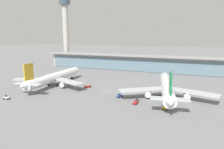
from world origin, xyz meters
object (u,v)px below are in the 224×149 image
object	(u,v)px
service_truck_mid_apron_yellow	(166,107)
service_truck_by_tail_red	(87,86)
service_truck_near_nose_blue	(120,96)
service_truck_on_taxiway_white	(7,98)
service_truck_under_wing_red	(136,102)
control_tower	(66,26)
safety_cone_bravo	(45,95)
safety_cone_alpha	(44,96)
airliner_centre_stand	(167,87)
airliner_left_stand	(54,77)

from	to	relation	value
service_truck_mid_apron_yellow	service_truck_by_tail_red	size ratio (longest dim) A/B	1.01
service_truck_near_nose_blue	service_truck_on_taxiway_white	world-z (taller)	same
service_truck_under_wing_red	service_truck_mid_apron_yellow	bearing A→B (deg)	-7.68
control_tower	safety_cone_bravo	size ratio (longest dim) A/B	113.51
service_truck_under_wing_red	safety_cone_alpha	bearing A→B (deg)	-170.87
service_truck_under_wing_red	service_truck_mid_apron_yellow	xyz separation A→B (m)	(14.57, -1.96, 0.00)
airliner_centre_stand	safety_cone_alpha	bearing A→B (deg)	-158.14
service_truck_mid_apron_yellow	safety_cone_bravo	xyz separation A→B (m)	(-64.38, -3.46, -0.49)
service_truck_under_wing_red	service_truck_on_taxiway_white	xyz separation A→B (m)	(-62.88, -18.99, 0.07)
service_truck_by_tail_red	control_tower	world-z (taller)	control_tower
airliner_left_stand	safety_cone_alpha	bearing A→B (deg)	-63.70
service_truck_by_tail_red	service_truck_on_taxiway_white	world-z (taller)	service_truck_by_tail_red
service_truck_mid_apron_yellow	service_truck_by_tail_red	world-z (taller)	same
safety_cone_alpha	service_truck_on_taxiway_white	bearing A→B (deg)	-142.01
control_tower	safety_cone_bravo	bearing A→B (deg)	-59.99
airliner_left_stand	safety_cone_bravo	world-z (taller)	airliner_left_stand
airliner_centre_stand	service_truck_by_tail_red	world-z (taller)	airliner_centre_stand
airliner_centre_stand	service_truck_under_wing_red	distance (m)	20.85
airliner_left_stand	service_truck_on_taxiway_white	size ratio (longest dim) A/B	20.59
airliner_left_stand	service_truck_near_nose_blue	distance (m)	50.13
airliner_centre_stand	service_truck_under_wing_red	world-z (taller)	airliner_centre_stand
control_tower	safety_cone_alpha	bearing A→B (deg)	-60.04
safety_cone_alpha	airliner_left_stand	bearing A→B (deg)	116.30
airliner_centre_stand	control_tower	xyz separation A→B (m)	(-127.76, 92.43, 37.73)
airliner_left_stand	service_truck_on_taxiway_white	distance (m)	34.53
service_truck_on_taxiway_white	safety_cone_bravo	distance (m)	18.84
service_truck_near_nose_blue	service_truck_on_taxiway_white	bearing A→B (deg)	-153.97
airliner_left_stand	service_truck_mid_apron_yellow	distance (m)	76.54
service_truck_mid_apron_yellow	safety_cone_bravo	distance (m)	64.47
service_truck_mid_apron_yellow	control_tower	xyz separation A→B (m)	(-130.40, 110.86, 42.38)
airliner_centre_stand	service_truck_under_wing_red	xyz separation A→B (m)	(-11.92, -16.46, -4.65)
service_truck_by_tail_red	service_truck_mid_apron_yellow	bearing A→B (deg)	-21.62
service_truck_mid_apron_yellow	service_truck_on_taxiway_white	world-z (taller)	service_truck_mid_apron_yellow
service_truck_mid_apron_yellow	control_tower	distance (m)	176.32
service_truck_mid_apron_yellow	control_tower	size ratio (longest dim) A/B	0.09
control_tower	airliner_left_stand	bearing A→B (deg)	-59.18
airliner_left_stand	airliner_centre_stand	size ratio (longest dim) A/B	1.01
service_truck_by_tail_red	service_truck_on_taxiway_white	size ratio (longest dim) A/B	2.13
airliner_centre_stand	service_truck_mid_apron_yellow	xyz separation A→B (m)	(2.64, -18.43, -4.65)
service_truck_by_tail_red	safety_cone_alpha	world-z (taller)	service_truck_by_tail_red
safety_cone_alpha	service_truck_under_wing_red	bearing A→B (deg)	9.13
service_truck_by_tail_red	safety_cone_bravo	xyz separation A→B (m)	(-12.69, -23.94, -0.49)
service_truck_near_nose_blue	service_truck_by_tail_red	distance (m)	29.01
safety_cone_bravo	service_truck_under_wing_red	bearing A→B (deg)	6.21
control_tower	safety_cone_alpha	size ratio (longest dim) A/B	113.51
airliner_centre_stand	service_truck_by_tail_red	xyz separation A→B (m)	(-49.04, 2.06, -4.65)
airliner_centre_stand	service_truck_mid_apron_yellow	bearing A→B (deg)	-81.83
control_tower	safety_cone_bravo	world-z (taller)	control_tower
airliner_left_stand	service_truck_near_nose_blue	xyz separation A→B (m)	(49.17, -8.62, -4.58)
airliner_centre_stand	service_truck_under_wing_red	size ratio (longest dim) A/B	9.45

